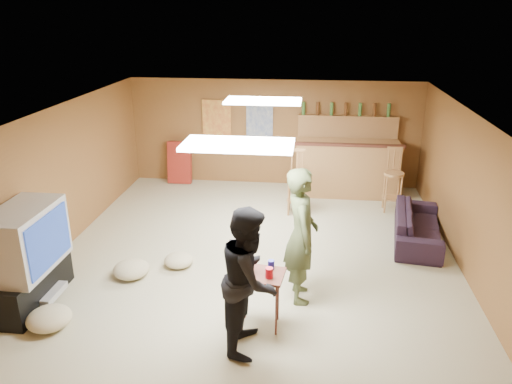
# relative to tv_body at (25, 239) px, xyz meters

# --- Properties ---
(ground) EXTENTS (7.00, 7.00, 0.00)m
(ground) POSITION_rel_tv_body_xyz_m (2.65, 1.50, -0.90)
(ground) COLOR tan
(ground) RESTS_ON ground
(ceiling) EXTENTS (6.00, 7.00, 0.02)m
(ceiling) POSITION_rel_tv_body_xyz_m (2.65, 1.50, 1.30)
(ceiling) COLOR silver
(ceiling) RESTS_ON ground
(wall_back) EXTENTS (6.00, 0.02, 2.20)m
(wall_back) POSITION_rel_tv_body_xyz_m (2.65, 5.00, 0.20)
(wall_back) COLOR brown
(wall_back) RESTS_ON ground
(wall_front) EXTENTS (6.00, 0.02, 2.20)m
(wall_front) POSITION_rel_tv_body_xyz_m (2.65, -2.00, 0.20)
(wall_front) COLOR brown
(wall_front) RESTS_ON ground
(wall_left) EXTENTS (0.02, 7.00, 2.20)m
(wall_left) POSITION_rel_tv_body_xyz_m (-0.35, 1.50, 0.20)
(wall_left) COLOR brown
(wall_left) RESTS_ON ground
(wall_right) EXTENTS (0.02, 7.00, 2.20)m
(wall_right) POSITION_rel_tv_body_xyz_m (5.65, 1.50, 0.20)
(wall_right) COLOR brown
(wall_right) RESTS_ON ground
(tv_stand) EXTENTS (0.55, 1.30, 0.50)m
(tv_stand) POSITION_rel_tv_body_xyz_m (-0.07, 0.00, -0.65)
(tv_stand) COLOR black
(tv_stand) RESTS_ON ground
(dvd_box) EXTENTS (0.35, 0.50, 0.08)m
(dvd_box) POSITION_rel_tv_body_xyz_m (0.15, 0.00, -0.75)
(dvd_box) COLOR #B2B2B7
(dvd_box) RESTS_ON tv_stand
(tv_body) EXTENTS (0.60, 1.10, 0.80)m
(tv_body) POSITION_rel_tv_body_xyz_m (0.00, 0.00, 0.00)
(tv_body) COLOR #B2B2B7
(tv_body) RESTS_ON tv_stand
(tv_screen) EXTENTS (0.02, 0.95, 0.65)m
(tv_screen) POSITION_rel_tv_body_xyz_m (0.31, 0.00, 0.00)
(tv_screen) COLOR navy
(tv_screen) RESTS_ON tv_body
(bar_counter) EXTENTS (2.00, 0.60, 1.10)m
(bar_counter) POSITION_rel_tv_body_xyz_m (4.15, 4.45, -0.35)
(bar_counter) COLOR #9A6738
(bar_counter) RESTS_ON ground
(bar_lip) EXTENTS (2.10, 0.12, 0.05)m
(bar_lip) POSITION_rel_tv_body_xyz_m (4.15, 4.20, 0.20)
(bar_lip) COLOR #451E16
(bar_lip) RESTS_ON bar_counter
(bar_shelf) EXTENTS (2.00, 0.18, 0.05)m
(bar_shelf) POSITION_rel_tv_body_xyz_m (4.15, 4.90, 0.60)
(bar_shelf) COLOR #9A6738
(bar_shelf) RESTS_ON bar_backing
(bar_backing) EXTENTS (2.00, 0.14, 0.60)m
(bar_backing) POSITION_rel_tv_body_xyz_m (4.15, 4.92, 0.30)
(bar_backing) COLOR #9A6738
(bar_backing) RESTS_ON bar_counter
(poster_left) EXTENTS (0.60, 0.03, 0.85)m
(poster_left) POSITION_rel_tv_body_xyz_m (1.45, 4.96, 0.45)
(poster_left) COLOR #BF3F26
(poster_left) RESTS_ON wall_back
(poster_right) EXTENTS (0.55, 0.03, 0.80)m
(poster_right) POSITION_rel_tv_body_xyz_m (2.35, 4.96, 0.45)
(poster_right) COLOR #334C99
(poster_right) RESTS_ON wall_back
(folding_chair_stack) EXTENTS (0.50, 0.26, 0.91)m
(folding_chair_stack) POSITION_rel_tv_body_xyz_m (0.65, 4.80, -0.45)
(folding_chair_stack) COLOR maroon
(folding_chair_stack) RESTS_ON ground
(ceiling_panel_front) EXTENTS (1.20, 0.60, 0.04)m
(ceiling_panel_front) POSITION_rel_tv_body_xyz_m (2.65, 0.00, 1.27)
(ceiling_panel_front) COLOR white
(ceiling_panel_front) RESTS_ON ceiling
(ceiling_panel_back) EXTENTS (1.20, 0.60, 0.04)m
(ceiling_panel_back) POSITION_rel_tv_body_xyz_m (2.65, 2.70, 1.27)
(ceiling_panel_back) COLOR white
(ceiling_panel_back) RESTS_ON ceiling
(person_olive) EXTENTS (0.52, 0.70, 1.77)m
(person_olive) POSITION_rel_tv_body_xyz_m (3.35, 0.52, -0.02)
(person_olive) COLOR #485330
(person_olive) RESTS_ON ground
(person_black) EXTENTS (0.66, 0.83, 1.65)m
(person_black) POSITION_rel_tv_body_xyz_m (2.83, -0.51, -0.08)
(person_black) COLOR black
(person_black) RESTS_ON ground
(sofa) EXTENTS (0.95, 1.86, 0.52)m
(sofa) POSITION_rel_tv_body_xyz_m (5.19, 2.44, -0.64)
(sofa) COLOR black
(sofa) RESTS_ON ground
(tray_table) EXTENTS (0.58, 0.49, 0.70)m
(tray_table) POSITION_rel_tv_body_xyz_m (2.91, -0.17, -0.55)
(tray_table) COLOR #451E16
(tray_table) RESTS_ON ground
(cup_red_near) EXTENTS (0.09, 0.09, 0.11)m
(cup_red_near) POSITION_rel_tv_body_xyz_m (2.79, -0.10, -0.14)
(cup_red_near) COLOR red
(cup_red_near) RESTS_ON tray_table
(cup_red_far) EXTENTS (0.09, 0.09, 0.12)m
(cup_red_far) POSITION_rel_tv_body_xyz_m (3.02, -0.25, -0.14)
(cup_red_far) COLOR red
(cup_red_far) RESTS_ON tray_table
(cup_blue) EXTENTS (0.08, 0.08, 0.11)m
(cup_blue) POSITION_rel_tv_body_xyz_m (3.03, -0.04, -0.14)
(cup_blue) COLOR navy
(cup_blue) RESTS_ON tray_table
(bar_stool_left) EXTENTS (0.48, 0.48, 1.21)m
(bar_stool_left) POSITION_rel_tv_body_xyz_m (3.19, 3.36, -0.30)
(bar_stool_left) COLOR #9A6738
(bar_stool_left) RESTS_ON ground
(bar_stool_right) EXTENTS (0.51, 0.51, 1.27)m
(bar_stool_right) POSITION_rel_tv_body_xyz_m (4.95, 3.69, -0.26)
(bar_stool_right) COLOR #9A6738
(bar_stool_right) RESTS_ON ground
(cushion_near_tv) EXTENTS (0.56, 0.56, 0.23)m
(cushion_near_tv) POSITION_rel_tv_body_xyz_m (1.00, 0.78, -0.79)
(cushion_near_tv) COLOR tan
(cushion_near_tv) RESTS_ON ground
(cushion_mid) EXTENTS (0.51, 0.51, 0.19)m
(cushion_mid) POSITION_rel_tv_body_xyz_m (1.58, 1.15, -0.80)
(cushion_mid) COLOR tan
(cushion_mid) RESTS_ON ground
(cushion_far) EXTENTS (0.57, 0.57, 0.23)m
(cushion_far) POSITION_rel_tv_body_xyz_m (0.44, -0.48, -0.78)
(cushion_far) COLOR tan
(cushion_far) RESTS_ON ground
(bottle_row) EXTENTS (1.76, 0.08, 0.26)m
(bottle_row) POSITION_rel_tv_body_xyz_m (4.09, 4.88, 0.75)
(bottle_row) COLOR #3F7233
(bottle_row) RESTS_ON bar_shelf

